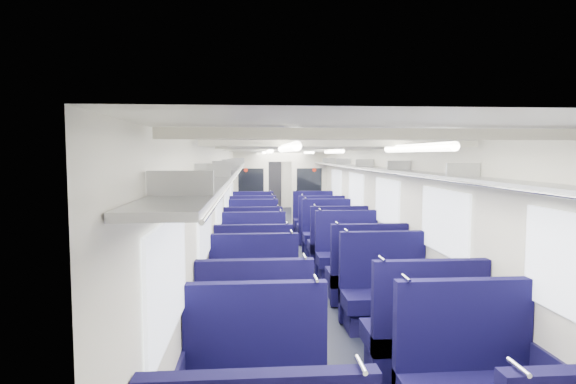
{
  "coord_description": "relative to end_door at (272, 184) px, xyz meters",
  "views": [
    {
      "loc": [
        -0.85,
        -10.43,
        2.2
      ],
      "look_at": [
        0.05,
        1.09,
        1.28
      ],
      "focal_mm": 29.03,
      "sensor_mm": 36.0,
      "label": 1
    }
  ],
  "objects": [
    {
      "name": "ceiling_fittings",
      "position": [
        0.0,
        -9.2,
        1.29
      ],
      "size": [
        2.7,
        16.06,
        0.11
      ],
      "color": "silver",
      "rests_on": "ceiling"
    },
    {
      "name": "dado_left",
      "position": [
        -1.39,
        -8.94,
        -0.65
      ],
      "size": [
        0.03,
        17.9,
        0.7
      ],
      "primitive_type": "cube",
      "color": "#131036",
      "rests_on": "floor"
    },
    {
      "name": "seat_15",
      "position": [
        0.83,
        -9.19,
        -0.62
      ],
      "size": [
        1.12,
        0.62,
        1.25
      ],
      "color": "#100D41",
      "rests_on": "floor"
    },
    {
      "name": "luggage_rack_left",
      "position": [
        -1.21,
        -8.94,
        0.97
      ],
      "size": [
        0.36,
        17.4,
        0.18
      ],
      "color": "#B2B5BA",
      "rests_on": "wall_left"
    },
    {
      "name": "luggage_rack_right",
      "position": [
        1.21,
        -8.94,
        0.97
      ],
      "size": [
        0.36,
        17.4,
        0.18
      ],
      "color": "#B2B5BA",
      "rests_on": "wall_right"
    },
    {
      "name": "floor",
      "position": [
        0.0,
        -8.94,
        -1.0
      ],
      "size": [
        2.8,
        18.0,
        0.01
      ],
      "primitive_type": "cube",
      "color": "black",
      "rests_on": "ground"
    },
    {
      "name": "bulkhead",
      "position": [
        -0.0,
        -5.42,
        0.23
      ],
      "size": [
        2.8,
        0.1,
        2.35
      ],
      "color": "silver",
      "rests_on": "floor"
    },
    {
      "name": "windows",
      "position": [
        0.0,
        -9.4,
        0.42
      ],
      "size": [
        2.78,
        15.6,
        0.75
      ],
      "color": "white",
      "rests_on": "wall_left"
    },
    {
      "name": "seat_18",
      "position": [
        -0.83,
        -6.92,
        -0.62
      ],
      "size": [
        1.12,
        0.62,
        1.25
      ],
      "color": "#100D41",
      "rests_on": "floor"
    },
    {
      "name": "dado_right",
      "position": [
        1.39,
        -8.94,
        -0.65
      ],
      "size": [
        0.03,
        17.9,
        0.7
      ],
      "primitive_type": "cube",
      "color": "#131036",
      "rests_on": "floor"
    },
    {
      "name": "seat_10",
      "position": [
        -0.83,
        -11.49,
        -0.62
      ],
      "size": [
        1.12,
        0.62,
        1.25
      ],
      "color": "#100D41",
      "rests_on": "floor"
    },
    {
      "name": "seat_13",
      "position": [
        0.83,
        -10.38,
        -0.62
      ],
      "size": [
        1.12,
        0.62,
        1.25
      ],
      "color": "#100D41",
      "rests_on": "floor"
    },
    {
      "name": "seat_19",
      "position": [
        0.83,
        -6.89,
        -0.62
      ],
      "size": [
        1.12,
        0.62,
        1.25
      ],
      "color": "#100D41",
      "rests_on": "floor"
    },
    {
      "name": "seat_16",
      "position": [
        -0.83,
        -7.95,
        -0.62
      ],
      "size": [
        1.12,
        0.62,
        1.25
      ],
      "color": "#100D41",
      "rests_on": "floor"
    },
    {
      "name": "ceiling",
      "position": [
        0.0,
        -8.94,
        1.35
      ],
      "size": [
        2.8,
        18.0,
        0.01
      ],
      "primitive_type": "cube",
      "color": "white",
      "rests_on": "wall_left"
    },
    {
      "name": "end_door",
      "position": [
        0.0,
        0.0,
        0.0
      ],
      "size": [
        0.75,
        0.06,
        2.0
      ],
      "primitive_type": "cube",
      "color": "black",
      "rests_on": "floor"
    },
    {
      "name": "seat_14",
      "position": [
        -0.83,
        -9.15,
        -0.62
      ],
      "size": [
        1.12,
        0.62,
        1.25
      ],
      "color": "#100D41",
      "rests_on": "floor"
    },
    {
      "name": "seat_5",
      "position": [
        0.83,
        -15.01,
        -0.62
      ],
      "size": [
        1.12,
        0.62,
        1.25
      ],
      "color": "#100D41",
      "rests_on": "floor"
    },
    {
      "name": "seat_12",
      "position": [
        -0.83,
        -10.39,
        -0.62
      ],
      "size": [
        1.12,
        0.62,
        1.25
      ],
      "color": "#100D41",
      "rests_on": "floor"
    },
    {
      "name": "seat_9",
      "position": [
        0.83,
        -12.71,
        -0.62
      ],
      "size": [
        1.12,
        0.62,
        1.25
      ],
      "color": "#100D41",
      "rests_on": "floor"
    },
    {
      "name": "seat_11",
      "position": [
        0.83,
        -11.38,
        -0.62
      ],
      "size": [
        1.12,
        0.62,
        1.25
      ],
      "color": "#100D41",
      "rests_on": "floor"
    },
    {
      "name": "wall_far",
      "position": [
        0.0,
        0.06,
        0.18
      ],
      "size": [
        2.8,
        0.02,
        2.35
      ],
      "primitive_type": "cube",
      "color": "beige",
      "rests_on": "floor"
    },
    {
      "name": "wall_left",
      "position": [
        -1.4,
        -8.94,
        0.18
      ],
      "size": [
        0.02,
        18.0,
        2.35
      ],
      "primitive_type": "cube",
      "color": "beige",
      "rests_on": "floor"
    },
    {
      "name": "seat_4",
      "position": [
        -0.83,
        -14.87,
        -0.62
      ],
      "size": [
        1.12,
        0.62,
        1.25
      ],
      "color": "#100D41",
      "rests_on": "floor"
    },
    {
      "name": "seat_8",
      "position": [
        -0.83,
        -12.65,
        -0.62
      ],
      "size": [
        1.12,
        0.62,
        1.25
      ],
      "color": "#100D41",
      "rests_on": "floor"
    },
    {
      "name": "seat_6",
      "position": [
        -0.83,
        -13.72,
        -0.62
      ],
      "size": [
        1.12,
        0.62,
        1.25
      ],
      "color": "#100D41",
      "rests_on": "floor"
    },
    {
      "name": "seat_7",
      "position": [
        0.83,
        -13.68,
        -0.62
      ],
      "size": [
        1.12,
        0.62,
        1.25
      ],
      "color": "#100D41",
      "rests_on": "floor"
    },
    {
      "name": "wall_right",
      "position": [
        1.4,
        -8.94,
        0.18
      ],
      "size": [
        0.02,
        18.0,
        2.35
      ],
      "primitive_type": "cube",
      "color": "beige",
      "rests_on": "floor"
    },
    {
      "name": "seat_17",
      "position": [
        0.83,
        -8.11,
        -0.62
      ],
      "size": [
        1.12,
        0.62,
        1.25
      ],
      "color": "#100D41",
      "rests_on": "floor"
    }
  ]
}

